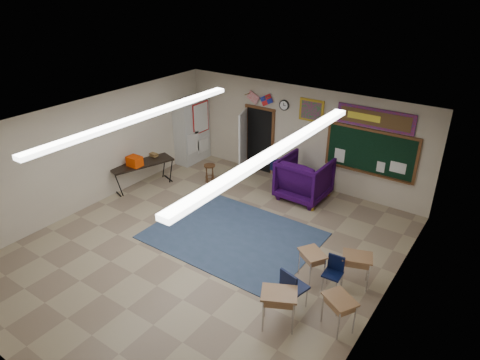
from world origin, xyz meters
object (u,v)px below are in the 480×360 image
Objects in this scene: student_desk_front_right at (356,268)px; folding_table at (142,174)px; wingback_armchair at (304,178)px; student_desk_front_left at (312,264)px; wooden_stool at (210,174)px.

folding_table is at bearing 154.72° from student_desk_front_right.
student_desk_front_right is (2.67, -2.81, -0.21)m from wingback_armchair.
folding_table is (-6.18, 1.00, 0.05)m from student_desk_front_left.
wooden_stool is at bearing -173.98° from student_desk_front_left.
student_desk_front_right is at bearing 56.86° from student_desk_front_left.
wooden_stool is at bearing 17.36° from wingback_armchair.
wingback_armchair is at bearing 45.46° from folding_table.
wingback_armchair is 2.21× the size of wooden_stool.
student_desk_front_left is 6.26m from folding_table.
folding_table is (-4.34, -2.18, -0.19)m from wingback_armchair.
student_desk_front_left is at bearing -176.13° from student_desk_front_right.
folding_table reaches higher than wooden_stool.
wingback_armchair is 1.92× the size of student_desk_front_left.
student_desk_front_left is at bearing 9.63° from folding_table.
wingback_armchair reaches higher than student_desk_front_right.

